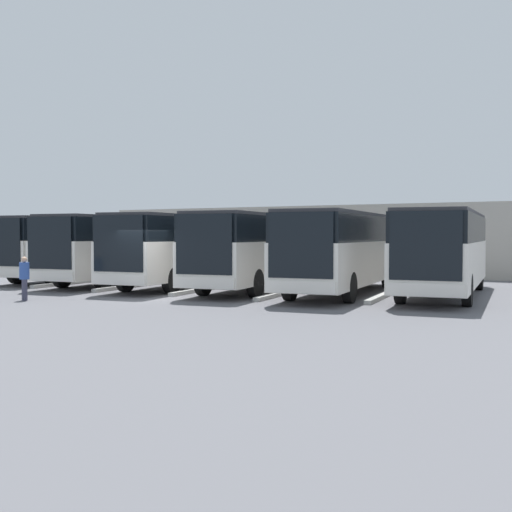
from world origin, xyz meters
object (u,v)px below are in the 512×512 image
object	(u,v)px
bus_2	(262,248)
bus_0	(445,249)
bus_1	(344,249)
bus_3	(188,247)
bus_4	(126,246)
bus_5	(79,245)
pedestrian	(24,277)

from	to	relation	value
bus_2	bus_0	bearing A→B (deg)	179.98
bus_0	bus_1	world-z (taller)	same
bus_1	bus_3	bearing A→B (deg)	-6.11
bus_2	bus_4	world-z (taller)	same
bus_0	bus_3	world-z (taller)	same
bus_5	pedestrian	size ratio (longest dim) A/B	7.12
pedestrian	bus_5	bearing A→B (deg)	158.61
bus_0	bus_2	xyz separation A→B (m)	(7.39, 0.82, 0.00)
bus_0	bus_1	xyz separation A→B (m)	(3.69, 0.91, 0.00)
bus_0	bus_3	bearing A→B (deg)	-1.48
bus_3	bus_5	xyz separation A→B (m)	(7.39, -0.89, 0.00)
bus_0	bus_4	bearing A→B (deg)	-3.34
bus_1	pedestrian	world-z (taller)	bus_1
bus_0	bus_5	distance (m)	18.47
bus_5	bus_0	bearing A→B (deg)	173.83
bus_0	bus_3	size ratio (longest dim) A/B	1.00
pedestrian	bus_0	bearing A→B (deg)	69.50
bus_2	bus_5	distance (m)	11.11
pedestrian	bus_4	bearing A→B (deg)	139.70
bus_0	bus_2	bearing A→B (deg)	-0.02
bus_1	bus_2	bearing A→B (deg)	-7.82
bus_5	pedestrian	bearing A→B (deg)	117.40
bus_4	bus_5	xyz separation A→B (m)	(3.69, -0.72, 0.00)
bus_2	bus_5	world-z (taller)	same
bus_3	bus_5	world-z (taller)	same
bus_1	pedestrian	size ratio (longest dim) A/B	7.12
bus_2	bus_3	size ratio (longest dim) A/B	1.00
bus_1	pedestrian	bearing A→B (deg)	34.79
bus_2	pedestrian	world-z (taller)	bus_2
bus_0	pedestrian	xyz separation A→B (m)	(12.67, 8.75, -0.94)
bus_1	pedestrian	xyz separation A→B (m)	(8.98, 7.83, -0.94)
bus_3	pedestrian	size ratio (longest dim) A/B	7.12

